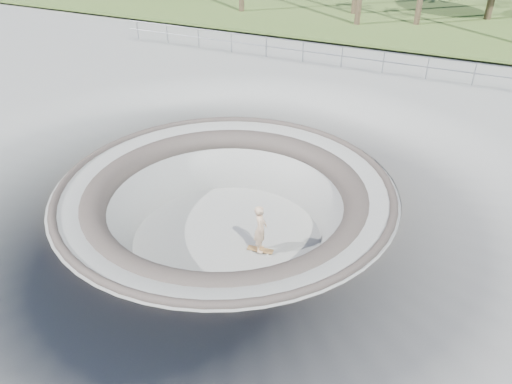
# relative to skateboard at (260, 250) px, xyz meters

# --- Properties ---
(ground) EXTENTS (180.00, 180.00, 0.00)m
(ground) POSITION_rel_skateboard_xyz_m (-1.29, 0.26, 1.83)
(ground) COLOR gray
(ground) RESTS_ON ground
(skate_bowl) EXTENTS (14.00, 14.00, 4.10)m
(skate_bowl) POSITION_rel_skateboard_xyz_m (-1.29, 0.26, 0.00)
(skate_bowl) COLOR gray
(skate_bowl) RESTS_ON ground
(distant_hills) EXTENTS (103.20, 45.00, 28.60)m
(distant_hills) POSITION_rel_skateboard_xyz_m (2.49, 57.43, -5.19)
(distant_hills) COLOR brown
(distant_hills) RESTS_ON ground
(safety_railing) EXTENTS (25.00, 0.06, 1.03)m
(safety_railing) POSITION_rel_skateboard_xyz_m (-1.29, 12.26, 2.52)
(safety_railing) COLOR gray
(safety_railing) RESTS_ON ground
(skateboard) EXTENTS (0.84, 0.33, 0.08)m
(skateboard) POSITION_rel_skateboard_xyz_m (0.00, 0.00, 0.00)
(skateboard) COLOR olive
(skateboard) RESTS_ON ground
(skater) EXTENTS (0.56, 0.68, 1.59)m
(skater) POSITION_rel_skateboard_xyz_m (-0.00, 0.00, 0.81)
(skater) COLOR tan
(skater) RESTS_ON skateboard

